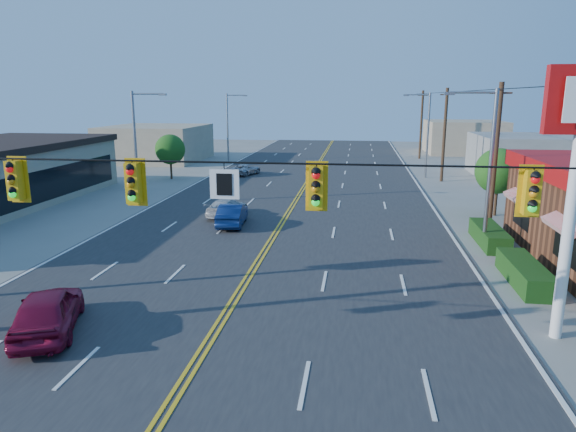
# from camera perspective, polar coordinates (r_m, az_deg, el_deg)

# --- Properties ---
(ground) EXTENTS (160.00, 160.00, 0.00)m
(ground) POSITION_cam_1_polar(r_m,az_deg,el_deg) (15.15, -11.06, -17.19)
(ground) COLOR gray
(ground) RESTS_ON ground
(road) EXTENTS (20.00, 120.00, 0.06)m
(road) POSITION_cam_1_polar(r_m,az_deg,el_deg) (33.51, -0.14, 0.05)
(road) COLOR #2D2D30
(road) RESTS_ON ground
(signal_span) EXTENTS (24.32, 0.34, 9.00)m
(signal_span) POSITION_cam_1_polar(r_m,az_deg,el_deg) (13.44, -12.45, 1.21)
(signal_span) COLOR #47301E
(signal_span) RESTS_ON ground
(streetlight_se) EXTENTS (2.55, 0.25, 8.00)m
(streetlight_se) POSITION_cam_1_polar(r_m,az_deg,el_deg) (27.26, 21.20, 5.74)
(streetlight_se) COLOR gray
(streetlight_se) RESTS_ON ground
(streetlight_ne) EXTENTS (2.55, 0.25, 8.00)m
(streetlight_ne) POSITION_cam_1_polar(r_m,az_deg,el_deg) (50.82, 15.07, 9.17)
(streetlight_ne) COLOR gray
(streetlight_ne) RESTS_ON ground
(streetlight_sw) EXTENTS (2.55, 0.25, 8.00)m
(streetlight_sw) POSITION_cam_1_polar(r_m,az_deg,el_deg) (37.71, -16.34, 7.89)
(streetlight_sw) COLOR gray
(streetlight_sw) RESTS_ON ground
(streetlight_nw) EXTENTS (2.55, 0.25, 8.00)m
(streetlight_nw) POSITION_cam_1_polar(r_m,az_deg,el_deg) (62.32, -6.55, 10.17)
(streetlight_nw) COLOR gray
(streetlight_nw) RESTS_ON ground
(utility_pole_near) EXTENTS (0.28, 0.28, 8.40)m
(utility_pole_near) POSITION_cam_1_polar(r_m,az_deg,el_deg) (31.48, 22.02, 5.97)
(utility_pole_near) COLOR #47301E
(utility_pole_near) RESTS_ON ground
(utility_pole_mid) EXTENTS (0.28, 0.28, 8.40)m
(utility_pole_mid) POSITION_cam_1_polar(r_m,az_deg,el_deg) (49.07, 16.98, 8.56)
(utility_pole_mid) COLOR #47301E
(utility_pole_mid) RESTS_ON ground
(utility_pole_far) EXTENTS (0.28, 0.28, 8.40)m
(utility_pole_far) POSITION_cam_1_polar(r_m,az_deg,el_deg) (66.87, 14.58, 9.76)
(utility_pole_far) COLOR #47301E
(utility_pole_far) RESTS_ON ground
(tree_kfc_rear) EXTENTS (2.94, 2.94, 4.41)m
(tree_kfc_rear) POSITION_cam_1_polar(r_m,az_deg,el_deg) (35.80, 22.34, 4.64)
(tree_kfc_rear) COLOR #47301E
(tree_kfc_rear) RESTS_ON ground
(tree_west) EXTENTS (2.80, 2.80, 4.20)m
(tree_west) POSITION_cam_1_polar(r_m,az_deg,el_deg) (49.76, -12.96, 7.22)
(tree_west) COLOR #47301E
(tree_west) RESTS_ON ground
(bld_east_mid) EXTENTS (12.00, 10.00, 4.00)m
(bld_east_mid) POSITION_cam_1_polar(r_m,az_deg,el_deg) (55.47, 26.27, 5.96)
(bld_east_mid) COLOR gray
(bld_east_mid) RESTS_ON ground
(bld_west_far) EXTENTS (11.00, 12.00, 4.20)m
(bld_west_far) POSITION_cam_1_polar(r_m,az_deg,el_deg) (65.34, -14.42, 7.85)
(bld_west_far) COLOR tan
(bld_west_far) RESTS_ON ground
(bld_east_far) EXTENTS (10.00, 10.00, 4.40)m
(bld_east_far) POSITION_cam_1_polar(r_m,az_deg,el_deg) (75.93, 18.96, 8.31)
(bld_east_far) COLOR tan
(bld_east_far) RESTS_ON ground
(car_magenta) EXTENTS (3.24, 4.73, 1.49)m
(car_magenta) POSITION_cam_1_polar(r_m,az_deg,el_deg) (18.68, -25.12, -9.67)
(car_magenta) COLOR maroon
(car_magenta) RESTS_ON ground
(car_blue) EXTENTS (1.76, 4.14, 1.33)m
(car_blue) POSITION_cam_1_polar(r_m,az_deg,el_deg) (30.94, -6.22, 0.08)
(car_blue) COLOR navy
(car_blue) RESTS_ON ground
(car_white) EXTENTS (2.30, 4.13, 1.13)m
(car_white) POSITION_cam_1_polar(r_m,az_deg,el_deg) (33.41, -6.80, 0.86)
(car_white) COLOR #B8B8B8
(car_white) RESTS_ON ground
(car_silver) EXTENTS (2.83, 4.16, 1.06)m
(car_silver) POSITION_cam_1_polar(r_m,az_deg,el_deg) (51.23, -4.73, 5.12)
(car_silver) COLOR #B3B1B7
(car_silver) RESTS_ON ground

